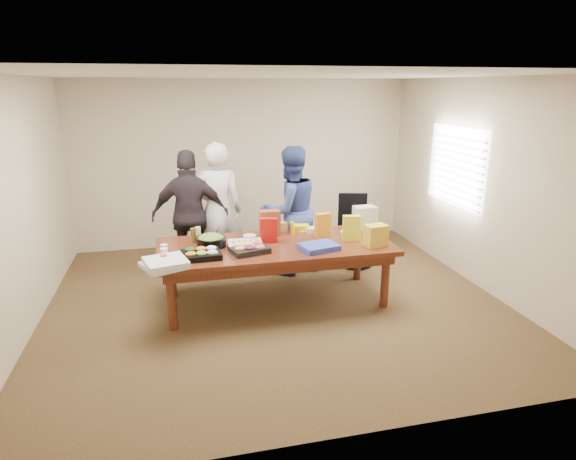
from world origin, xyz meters
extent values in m
cube|color=#47301E|center=(0.00, 0.00, -0.01)|extent=(5.50, 5.00, 0.02)
cube|color=white|center=(0.00, 0.00, 2.71)|extent=(5.50, 5.00, 0.02)
cube|color=beige|center=(0.00, 2.50, 1.35)|extent=(5.50, 0.04, 2.70)
cube|color=beige|center=(0.00, -2.50, 1.35)|extent=(5.50, 0.04, 2.70)
cube|color=beige|center=(-2.75, 0.00, 1.35)|extent=(0.04, 5.00, 2.70)
cube|color=beige|center=(2.75, 0.00, 1.35)|extent=(0.04, 5.00, 2.70)
cube|color=white|center=(2.72, 0.60, 1.50)|extent=(0.03, 1.40, 1.10)
cube|color=beige|center=(2.68, 0.60, 1.50)|extent=(0.04, 1.36, 1.00)
cube|color=#4C1C0F|center=(0.00, 0.00, 0.38)|extent=(2.80, 1.20, 0.75)
cube|color=black|center=(1.42, 0.98, 0.51)|extent=(0.63, 0.63, 1.01)
imported|color=silver|center=(-0.59, 1.07, 0.94)|extent=(0.73, 0.53, 1.88)
imported|color=#304088|center=(0.41, 0.94, 0.91)|extent=(1.03, 0.90, 1.81)
imported|color=#292127|center=(-0.95, 1.05, 0.89)|extent=(1.09, 0.55, 1.79)
cube|color=black|center=(-0.90, -0.26, 0.78)|extent=(0.44, 0.36, 0.06)
cube|color=black|center=(-0.35, -0.21, 0.78)|extent=(0.49, 0.42, 0.06)
cube|color=silver|center=(-0.37, -0.03, 0.78)|extent=(0.41, 0.32, 0.07)
cylinder|color=black|center=(-0.76, 0.11, 0.81)|extent=(0.36, 0.36, 0.11)
cube|color=#3049B9|center=(0.46, -0.30, 0.78)|extent=(0.48, 0.40, 0.06)
cube|color=#B5110E|center=(-0.06, 0.10, 0.90)|extent=(0.22, 0.13, 0.30)
cube|color=yellow|center=(0.94, -0.07, 0.91)|extent=(0.22, 0.12, 0.32)
cube|color=orange|center=(0.65, 0.15, 0.90)|extent=(0.21, 0.12, 0.31)
cylinder|color=silver|center=(-0.06, 0.28, 0.82)|extent=(0.11, 0.11, 0.14)
cylinder|color=#F6E905|center=(0.31, 0.40, 0.82)|extent=(0.07, 0.07, 0.15)
cylinder|color=brown|center=(-0.96, 0.29, 0.84)|extent=(0.07, 0.07, 0.18)
cylinder|color=beige|center=(-0.90, 0.29, 0.85)|extent=(0.07, 0.07, 0.20)
cube|color=yellow|center=(0.43, 0.48, 0.79)|extent=(0.26, 0.18, 0.08)
cube|color=olive|center=(0.12, 0.52, 0.81)|extent=(0.31, 0.20, 0.11)
cube|color=brown|center=(0.01, 0.36, 0.91)|extent=(0.25, 0.15, 0.33)
cylinder|color=#C74823|center=(-1.30, -0.39, 0.80)|extent=(0.08, 0.08, 0.11)
cylinder|color=white|center=(-1.30, -0.20, 0.81)|extent=(0.09, 0.09, 0.12)
cylinder|color=white|center=(-1.30, -0.05, 0.81)|extent=(0.09, 0.09, 0.11)
cube|color=silver|center=(-1.30, -0.49, 0.77)|extent=(0.54, 0.54, 0.05)
cube|color=white|center=(-1.28, -0.51, 0.82)|extent=(0.50, 0.50, 0.05)
cylinder|color=silver|center=(1.05, 0.25, 0.76)|extent=(0.33, 0.33, 0.02)
cylinder|color=white|center=(0.47, 0.52, 0.76)|extent=(0.29, 0.29, 0.02)
cylinder|color=beige|center=(0.57, 0.39, 0.78)|extent=(0.15, 0.15, 0.06)
cylinder|color=#F4E9CB|center=(-0.28, 0.24, 0.78)|extent=(0.20, 0.20, 0.06)
cube|color=silver|center=(1.30, 0.38, 0.90)|extent=(0.30, 0.22, 0.30)
cube|color=yellow|center=(1.16, -0.32, 0.88)|extent=(0.28, 0.22, 0.26)
camera|label=1|loc=(-1.11, -5.39, 2.59)|focal=29.98mm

